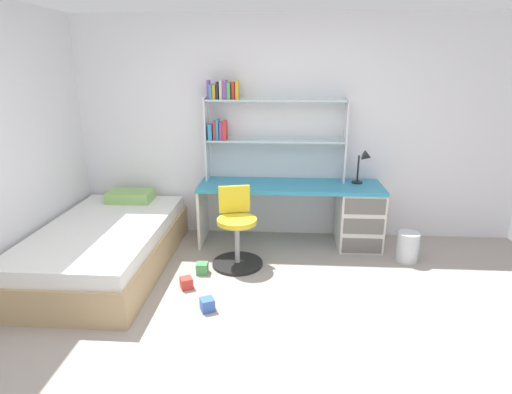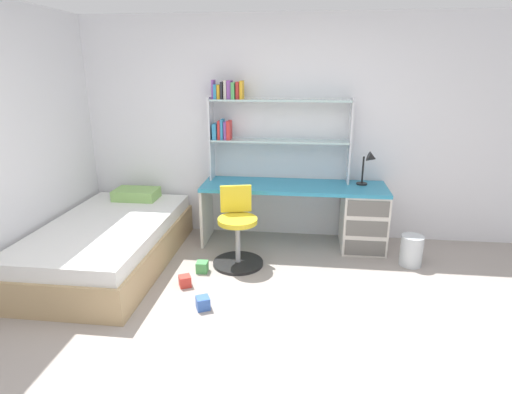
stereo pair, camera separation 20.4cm
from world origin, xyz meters
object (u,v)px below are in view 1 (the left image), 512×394
Objects in this scene: bed_platform at (106,246)px; toy_block_green_2 at (202,268)px; desk_lamp at (365,162)px; swivel_chair at (237,235)px; toy_block_blue_0 at (207,304)px; desk at (338,211)px; bookshelf_hutch at (255,120)px; waste_bin at (408,247)px; toy_block_red_1 at (186,283)px.

bed_platform is 19.13× the size of toy_block_green_2.
desk_lamp is 1.63m from swivel_chair.
swivel_chair reaches higher than toy_block_blue_0.
toy_block_green_2 is (-1.41, -0.80, -0.35)m from desk.
toy_block_green_2 is at bearing -4.41° from bed_platform.
bookshelf_hutch is 4.96× the size of waste_bin.
toy_block_blue_0 is 1.04× the size of toy_block_red_1.
desk is 1.39m from bookshelf_hutch.
toy_block_green_2 is (-0.45, -0.98, -1.34)m from bookshelf_hutch.
swivel_chair is (-1.09, -0.56, -0.09)m from desk.
toy_block_blue_0 is at bearing -53.62° from toy_block_red_1.
desk_lamp is 2.31m from toy_block_red_1.
desk_lamp is (0.27, 0.07, 0.56)m from desk.
toy_block_blue_0 is (-1.24, -1.44, -0.35)m from desk.
waste_bin is (0.42, -0.47, -0.80)m from desk_lamp.
toy_block_red_1 is 0.31m from toy_block_green_2.
waste_bin is 2.30m from toy_block_red_1.
desk is 6.41× the size of waste_bin.
desk_lamp is 2.88m from bed_platform.
bookshelf_hutch reaches higher than toy_block_green_2.
desk is at bearing 150.33° from waste_bin.
desk_lamp reaches higher than desk.
bed_platform is at bearing 157.57° from toy_block_red_1.
bookshelf_hutch reaches higher than waste_bin.
desk_lamp is at bearing 45.14° from toy_block_blue_0.
desk_lamp is 2.10m from toy_block_green_2.
desk is at bearing 16.79° from bed_platform.
swivel_chair is 1.79m from waste_bin.
bed_platform is 1.01m from toy_block_green_2.
toy_block_red_1 is (-0.41, -0.53, -0.26)m from swivel_chair.
desk is 0.98× the size of bed_platform.
desk is 2.55× the size of swivel_chair.
swivel_chair is 7.70× the size of toy_block_red_1.
swivel_chair reaches higher than bed_platform.
waste_bin is at bearing 28.62° from toy_block_blue_0.
bookshelf_hutch is at bearing 175.20° from desk_lamp.
swivel_chair is at bearing 80.05° from toy_block_blue_0.
bookshelf_hutch is 2.06m from bed_platform.
waste_bin is (3.09, 0.33, -0.07)m from bed_platform.
toy_block_red_1 is 0.96× the size of toy_block_green_2.
desk_lamp is at bearing 131.93° from waste_bin.
bed_platform is at bearing -173.84° from waste_bin.
bed_platform is at bearing -148.02° from bookshelf_hutch.
swivel_chair is 2.51× the size of waste_bin.
bed_platform is at bearing 148.08° from toy_block_blue_0.
waste_bin is at bearing 11.05° from toy_block_green_2.
swivel_chair is at bearing 7.01° from bed_platform.
swivel_chair reaches higher than desk.
desk is 1.66m from toy_block_green_2.
waste_bin reaches higher than toy_block_green_2.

